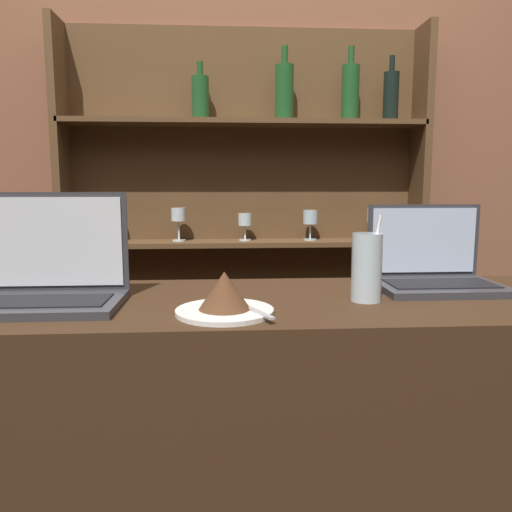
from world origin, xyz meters
TOP-DOWN VIEW (x-y plane):
  - bar_counter at (0.00, 0.26)m, footprint 1.97×0.51m
  - back_wall at (0.00, 1.27)m, footprint 7.00×0.06m
  - back_shelf at (0.05, 1.19)m, footprint 1.48×0.18m
  - laptop_near at (-0.45, 0.24)m, footprint 0.34×0.22m
  - laptop_far at (0.50, 0.36)m, footprint 0.31×0.23m
  - cake_plate at (-0.05, 0.13)m, footprint 0.21×0.21m
  - water_glass at (0.28, 0.22)m, footprint 0.07×0.07m

SIDE VIEW (x-z plane):
  - bar_counter at x=0.00m, z-range 0.00..1.04m
  - back_shelf at x=0.05m, z-range 0.05..1.99m
  - cake_plate at x=-0.05m, z-range 1.03..1.12m
  - laptop_far at x=0.50m, z-range 0.98..1.19m
  - laptop_near at x=-0.45m, z-range 0.97..1.22m
  - water_glass at x=0.28m, z-range 1.02..1.22m
  - back_wall at x=0.00m, z-range 0.00..2.70m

